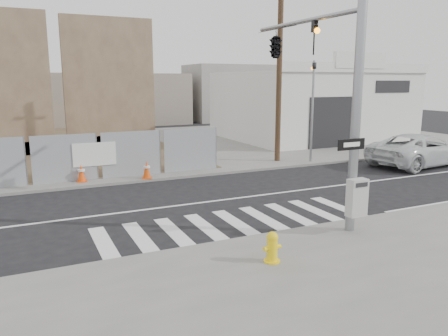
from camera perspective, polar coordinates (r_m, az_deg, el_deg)
name	(u,v)px	position (r m, az deg, el deg)	size (l,w,h in m)	color
ground	(204,202)	(15.77, -2.61, -4.51)	(100.00, 100.00, 0.00)	black
sidewalk_far	(121,148)	(28.93, -13.32, 2.59)	(50.00, 20.00, 0.12)	slate
signal_pole	(299,66)	(14.58, 9.78, 13.05)	(0.96, 5.87, 7.00)	gray
far_signal_pole	(313,97)	(23.19, 11.53, 9.07)	(0.16, 0.20, 5.60)	gray
concrete_wall_right	(110,96)	(28.62, -14.65, 9.11)	(5.50, 1.30, 8.00)	brown
auto_shop	(310,105)	(33.51, 11.22, 8.09)	(12.00, 10.20, 5.95)	silver
utility_pole_right	(279,63)	(23.09, 7.26, 13.48)	(1.60, 0.28, 10.00)	#453120
fire_hydrant	(272,247)	(10.42, 6.30, -10.22)	(0.46, 0.43, 0.74)	yellow
suv	(420,150)	(24.63, 24.21, 2.20)	(2.72, 5.89, 1.64)	silver
traffic_cone_c	(81,173)	(19.29, -18.13, -0.63)	(0.43, 0.43, 0.77)	#EF460C
traffic_cone_d	(147,170)	(19.26, -10.07, -0.22)	(0.51, 0.51, 0.79)	#DF480B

